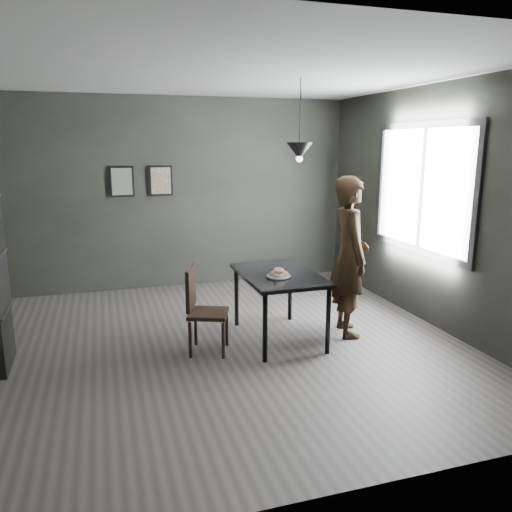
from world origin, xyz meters
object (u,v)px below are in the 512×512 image
object	(u,v)px
pendant_lamp	(300,151)
cafe_table	(279,280)
woman	(349,257)
wood_chair	(201,305)
white_plate	(279,277)

from	to	relation	value
pendant_lamp	cafe_table	bearing A→B (deg)	-158.20
woman	pendant_lamp	xyz separation A→B (m)	(-0.55, 0.17, 1.15)
wood_chair	pendant_lamp	world-z (taller)	pendant_lamp
cafe_table	white_plate	distance (m)	0.18
white_plate	pendant_lamp	world-z (taller)	pendant_lamp
woman	white_plate	bearing A→B (deg)	105.74
wood_chair	woman	bearing A→B (deg)	21.00
cafe_table	wood_chair	size ratio (longest dim) A/B	1.33
wood_chair	pendant_lamp	bearing A→B (deg)	29.81
cafe_table	woman	bearing A→B (deg)	-4.85
pendant_lamp	wood_chair	bearing A→B (deg)	-170.21
cafe_table	pendant_lamp	world-z (taller)	pendant_lamp
wood_chair	pendant_lamp	distance (m)	1.93
woman	wood_chair	size ratio (longest dim) A/B	1.99
wood_chair	pendant_lamp	xyz separation A→B (m)	(1.14, 0.20, 1.54)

